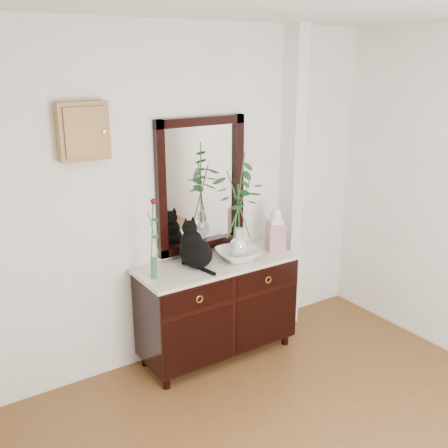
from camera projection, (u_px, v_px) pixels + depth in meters
wall_back at (190, 197)px, 4.23m from camera, size 3.60×0.04×2.70m
pilaster at (291, 184)px, 4.69m from camera, size 0.12×0.20×2.70m
sideboard at (217, 304)px, 4.36m from camera, size 1.33×0.52×0.82m
wall_mirror at (201, 185)px, 4.25m from camera, size 0.80×0.06×1.10m
key_cabinet at (83, 131)px, 3.57m from camera, size 0.35×0.10×0.40m
cat at (196, 244)px, 4.09m from camera, size 0.32×0.37×0.38m
lotus_bowl at (238, 254)px, 4.28m from camera, size 0.41×0.41×0.09m
vase_branches at (239, 206)px, 4.16m from camera, size 0.55×0.55×0.88m
bud_vase_rose at (153, 238)px, 3.84m from camera, size 0.10×0.10×0.63m
ginger_jar at (276, 229)px, 4.45m from camera, size 0.18×0.18×0.38m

